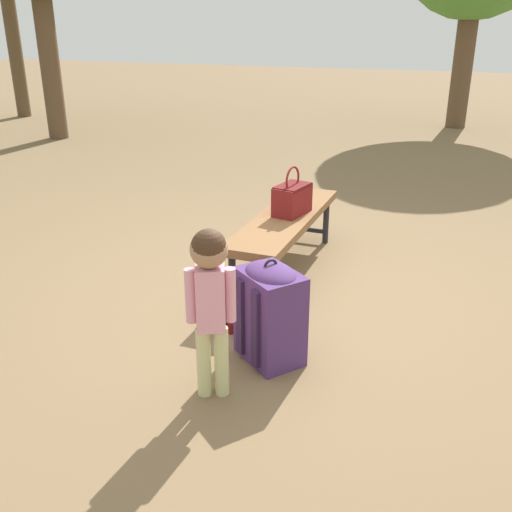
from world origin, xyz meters
TOP-DOWN VIEW (x-y plane):
  - ground_plane at (0.00, 0.00)m, footprint 40.00×40.00m
  - park_bench at (-0.59, -0.17)m, footprint 1.61×0.43m
  - handbag at (-0.65, -0.14)m, footprint 0.35×0.24m
  - child_standing at (1.08, -0.03)m, footprint 0.19×0.23m
  - backpack_large at (0.65, 0.14)m, footprint 0.44×0.46m
  - backpack_small at (0.39, -0.22)m, footprint 0.20×0.22m

SIDE VIEW (x-z plane):
  - ground_plane at x=0.00m, z-range 0.00..0.00m
  - backpack_small at x=0.39m, z-range 0.00..0.30m
  - backpack_large at x=0.65m, z-range 0.00..0.62m
  - park_bench at x=-0.59m, z-range 0.17..0.62m
  - handbag at x=-0.65m, z-range 0.39..0.76m
  - child_standing at x=1.08m, z-range 0.15..1.07m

